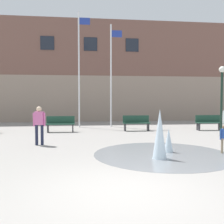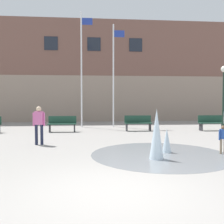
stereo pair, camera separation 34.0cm
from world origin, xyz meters
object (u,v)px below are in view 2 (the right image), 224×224
Objects in this scene: park_bench_center at (138,123)px; flagpole_left at (82,66)px; park_bench_left_of_flagpoles at (62,124)px; lamp_post_right_lane at (224,90)px; park_bench_under_right_flagpole at (212,123)px; flagpole_right at (114,72)px; teen_by_trashcan at (39,122)px; child_in_fountain at (223,137)px.

park_bench_center is 0.21× the size of flagpole_left.
lamp_post_right_lane is (8.26, -2.64, 1.87)m from park_bench_left_of_flagpoles.
park_bench_center is 5.06m from lamp_post_right_lane.
park_bench_left_of_flagpoles is 8.87m from lamp_post_right_lane.
park_bench_left_of_flagpoles is 0.45× the size of lamp_post_right_lane.
park_bench_under_right_flagpole is at bearing -19.01° from flagpole_left.
flagpole_right reaches higher than park_bench_under_right_flagpole.
park_bench_center is 1.01× the size of teen_by_trashcan.
flagpole_left is at bearing 66.99° from park_bench_left_of_flagpoles.
park_bench_center is at bearing -35.91° from flagpole_left.
park_bench_left_of_flagpoles is 4.45m from park_bench_center.
flagpole_right is (-1.21, 2.44, 3.22)m from park_bench_center.
child_in_fountain is 4.89m from lamp_post_right_lane.
child_in_fountain is 11.06m from flagpole_left.
flagpole_right is at bearing 38.23° from park_bench_left_of_flagpoles.
lamp_post_right_lane reaches higher than park_bench_under_right_flagpole.
teen_by_trashcan is at bearing -151.06° from child_in_fountain.
lamp_post_right_lane is at bearing -35.84° from park_bench_center.
flagpole_right is at bearing 134.05° from lamp_post_right_lane.
teen_by_trashcan is 1.61× the size of child_in_fountain.
lamp_post_right_lane reaches higher than child_in_fountain.
flagpole_right is (2.16, -0.00, -0.39)m from flagpole_left.
park_bench_center is 1.62× the size of child_in_fountain.
park_bench_left_of_flagpoles is at bearing -178.42° from child_in_fountain.
flagpole_left is 2.19m from flagpole_right.
teen_by_trashcan is at bearing -103.48° from flagpole_left.
flagpole_right reaches higher than lamp_post_right_lane.
teen_by_trashcan is (-0.54, -4.22, 0.45)m from park_bench_left_of_flagpoles.
flagpole_left is (-3.37, 2.44, 3.61)m from park_bench_center.
park_bench_center is at bearing 1.46° from park_bench_left_of_flagpoles.
teen_by_trashcan is at bearing -156.59° from park_bench_under_right_flagpole.
park_bench_center is 5.50m from flagpole_left.
lamp_post_right_lane is at bearing -35.87° from flagpole_left.
flagpole_left reaches higher than park_bench_center.
lamp_post_right_lane reaches higher than park_bench_center.
park_bench_center is 0.45× the size of lamp_post_right_lane.
flagpole_left is 1.11× the size of flagpole_right.
lamp_post_right_lane is (5.02, -5.19, -1.35)m from flagpole_right.
child_in_fountain is 0.14× the size of flagpole_right.
park_bench_left_of_flagpoles is 1.00× the size of park_bench_under_right_flagpole.
teen_by_trashcan is 0.21× the size of flagpole_left.
park_bench_center is at bearing -63.59° from flagpole_right.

